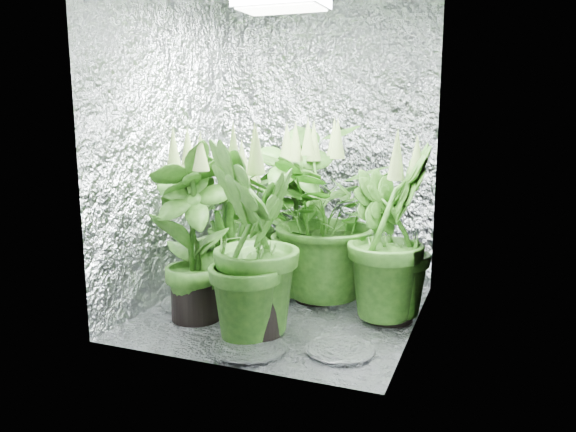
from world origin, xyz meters
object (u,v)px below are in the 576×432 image
(grow_lamp, at_px, (282,2))
(plant_g, at_px, (254,244))
(plant_f, at_px, (194,233))
(plant_c, at_px, (391,235))
(circulation_fan, at_px, (395,275))
(plant_d, at_px, (230,232))
(plant_e, at_px, (318,215))
(plant_a, at_px, (246,221))
(plant_b, at_px, (295,213))

(grow_lamp, bearing_deg, plant_g, -86.84)
(plant_f, xyz_separation_m, plant_g, (0.46, -0.17, 0.01))
(plant_c, bearing_deg, plant_f, -159.49)
(plant_f, height_order, circulation_fan, plant_f)
(plant_f, xyz_separation_m, circulation_fan, (1.03, 0.82, -0.37))
(plant_c, distance_m, plant_d, 0.98)
(plant_e, height_order, circulation_fan, plant_e)
(plant_a, height_order, plant_g, plant_g)
(plant_a, height_order, plant_f, plant_f)
(grow_lamp, relative_size, circulation_fan, 1.38)
(plant_e, xyz_separation_m, circulation_fan, (0.47, 0.24, -0.42))
(plant_f, bearing_deg, plant_c, 20.51)
(plant_b, distance_m, circulation_fan, 0.79)
(plant_f, relative_size, plant_g, 0.99)
(plant_b, relative_size, plant_e, 0.98)
(plant_c, bearing_deg, grow_lamp, -170.36)
(plant_c, height_order, plant_f, plant_f)
(plant_d, distance_m, plant_g, 0.55)
(plant_a, xyz_separation_m, plant_g, (0.53, -1.03, 0.11))
(plant_f, distance_m, circulation_fan, 1.37)
(plant_c, bearing_deg, circulation_fan, 95.82)
(grow_lamp, xyz_separation_m, plant_d, (-0.33, -0.05, -1.34))
(plant_d, xyz_separation_m, plant_e, (0.46, 0.34, 0.08))
(plant_a, bearing_deg, plant_f, -85.19)
(plant_a, bearing_deg, plant_d, -73.58)
(plant_e, bearing_deg, plant_f, -134.16)
(plant_a, distance_m, circulation_fan, 1.14)
(grow_lamp, relative_size, plant_e, 0.42)
(grow_lamp, height_order, circulation_fan, grow_lamp)
(plant_e, bearing_deg, grow_lamp, -114.28)
(grow_lamp, distance_m, plant_a, 1.59)
(plant_a, distance_m, plant_b, 0.45)
(plant_e, xyz_separation_m, plant_f, (-0.57, -0.58, -0.04))
(plant_a, relative_size, plant_e, 0.80)
(plant_c, height_order, plant_e, plant_e)
(grow_lamp, distance_m, plant_c, 1.46)
(plant_e, relative_size, plant_g, 1.03)
(plant_c, bearing_deg, plant_a, 158.26)
(plant_d, height_order, plant_e, plant_e)
(plant_c, xyz_separation_m, plant_d, (-0.97, -0.16, -0.02))
(plant_a, distance_m, plant_c, 1.24)
(plant_f, height_order, plant_g, plant_g)
(plant_b, xyz_separation_m, plant_e, (0.22, -0.17, 0.03))
(plant_d, bearing_deg, plant_f, -113.83)
(grow_lamp, bearing_deg, circulation_fan, 41.26)
(circulation_fan, bearing_deg, plant_b, -158.52)
(plant_b, bearing_deg, plant_d, -115.34)
(plant_c, bearing_deg, plant_g, -136.85)
(plant_e, xyz_separation_m, plant_g, (-0.10, -0.76, -0.03))
(plant_g, relative_size, circulation_fan, 3.19)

